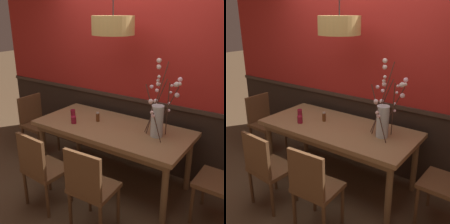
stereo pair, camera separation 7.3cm
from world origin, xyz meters
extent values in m
plane|color=brown|center=(0.00, 0.00, 0.00)|extent=(24.00, 24.00, 0.00)
cube|color=#2D2119|center=(0.00, 0.60, 0.47)|extent=(4.94, 0.12, 0.95)
cube|color=#3E2E24|center=(0.00, 0.59, 0.97)|extent=(4.94, 0.14, 0.05)
cube|color=#B2231E|center=(0.00, 0.60, 1.79)|extent=(4.94, 0.12, 1.68)
cube|color=#997047|center=(0.00, 0.00, 0.73)|extent=(1.93, 0.88, 0.05)
cube|color=brown|center=(0.00, 0.00, 0.67)|extent=(1.82, 0.77, 0.08)
cylinder|color=brown|center=(-0.88, -0.35, 0.35)|extent=(0.07, 0.07, 0.71)
cylinder|color=brown|center=(0.88, -0.35, 0.35)|extent=(0.07, 0.07, 0.71)
cylinder|color=brown|center=(-0.88, 0.35, 0.35)|extent=(0.07, 0.07, 0.71)
cylinder|color=brown|center=(0.88, 0.35, 0.35)|extent=(0.07, 0.07, 0.71)
cube|color=brown|center=(0.27, 0.76, 0.44)|extent=(0.41, 0.42, 0.04)
cube|color=brown|center=(0.28, 0.94, 0.69)|extent=(0.39, 0.04, 0.46)
cylinder|color=brown|center=(0.44, 0.58, 0.21)|extent=(0.04, 0.04, 0.42)
cylinder|color=brown|center=(0.10, 0.58, 0.21)|extent=(0.04, 0.04, 0.42)
cylinder|color=brown|center=(0.45, 0.93, 0.21)|extent=(0.04, 0.04, 0.42)
cylinder|color=brown|center=(0.10, 0.94, 0.21)|extent=(0.04, 0.04, 0.42)
cube|color=brown|center=(1.30, -0.02, 0.47)|extent=(0.44, 0.44, 0.04)
cylinder|color=brown|center=(1.12, -0.20, 0.22)|extent=(0.04, 0.04, 0.45)
cylinder|color=brown|center=(1.13, 0.18, 0.22)|extent=(0.04, 0.04, 0.45)
cube|color=brown|center=(-0.26, 0.80, 0.45)|extent=(0.44, 0.44, 0.04)
cube|color=brown|center=(-0.27, 0.99, 0.70)|extent=(0.40, 0.05, 0.45)
cylinder|color=brown|center=(-0.07, 0.63, 0.22)|extent=(0.04, 0.04, 0.43)
cylinder|color=brown|center=(-0.43, 0.61, 0.22)|extent=(0.04, 0.04, 0.43)
cylinder|color=brown|center=(-0.09, 0.99, 0.22)|extent=(0.04, 0.04, 0.43)
cylinder|color=brown|center=(-0.45, 0.98, 0.22)|extent=(0.04, 0.04, 0.43)
cube|color=brown|center=(0.33, -0.79, 0.47)|extent=(0.44, 0.41, 0.04)
cube|color=brown|center=(0.34, -0.97, 0.71)|extent=(0.40, 0.06, 0.43)
cylinder|color=brown|center=(0.14, -0.64, 0.22)|extent=(0.04, 0.04, 0.45)
cylinder|color=brown|center=(0.50, -0.62, 0.22)|extent=(0.04, 0.04, 0.45)
cylinder|color=brown|center=(0.16, -0.96, 0.22)|extent=(0.04, 0.04, 0.45)
cube|color=brown|center=(-0.34, -0.79, 0.44)|extent=(0.46, 0.42, 0.04)
cube|color=brown|center=(-0.35, -0.97, 0.68)|extent=(0.41, 0.06, 0.43)
cylinder|color=brown|center=(-0.51, -0.61, 0.21)|extent=(0.04, 0.04, 0.42)
cylinder|color=brown|center=(-0.14, -0.63, 0.21)|extent=(0.04, 0.04, 0.42)
cylinder|color=brown|center=(-0.53, -0.95, 0.21)|extent=(0.04, 0.04, 0.42)
cylinder|color=brown|center=(-0.16, -0.97, 0.21)|extent=(0.04, 0.04, 0.42)
cube|color=brown|center=(-1.34, 0.02, 0.46)|extent=(0.44, 0.44, 0.04)
cube|color=brown|center=(-1.54, 0.02, 0.68)|extent=(0.05, 0.41, 0.41)
cylinder|color=brown|center=(-1.15, 0.20, 0.22)|extent=(0.04, 0.04, 0.43)
cylinder|color=brown|center=(-1.16, -0.17, 0.22)|extent=(0.04, 0.04, 0.43)
cylinder|color=brown|center=(-1.52, 0.21, 0.22)|extent=(0.04, 0.04, 0.43)
cylinder|color=brown|center=(-1.53, -0.16, 0.22)|extent=(0.04, 0.04, 0.43)
cylinder|color=silver|center=(0.57, 0.05, 0.94)|extent=(0.14, 0.14, 0.36)
cylinder|color=silver|center=(0.57, 0.05, 0.80)|extent=(0.12, 0.12, 0.08)
cylinder|color=#472D23|center=(0.49, 0.16, 1.07)|extent=(0.17, 0.20, 0.62)
sphere|color=silver|center=(0.41, 0.20, 1.28)|extent=(0.04, 0.04, 0.04)
sphere|color=#F8C8E4|center=(0.47, 0.19, 1.12)|extent=(0.05, 0.05, 0.05)
sphere|color=silver|center=(0.51, 0.13, 1.10)|extent=(0.04, 0.04, 0.04)
sphere|color=white|center=(0.47, 0.19, 1.12)|extent=(0.05, 0.05, 0.05)
cylinder|color=#472D23|center=(0.53, 0.10, 1.18)|extent=(0.18, 0.14, 0.82)
sphere|color=#FFD8D2|center=(0.50, 0.17, 1.37)|extent=(0.04, 0.04, 0.04)
sphere|color=#FED7D4|center=(0.49, 0.19, 1.51)|extent=(0.05, 0.05, 0.05)
sphere|color=#FFCEE0|center=(0.52, 0.11, 1.27)|extent=(0.04, 0.04, 0.04)
sphere|color=#FFD4D0|center=(0.50, 0.17, 1.33)|extent=(0.05, 0.05, 0.05)
sphere|color=#FDD8D0|center=(0.49, 0.20, 1.58)|extent=(0.05, 0.05, 0.05)
sphere|color=white|center=(0.52, 0.15, 1.41)|extent=(0.04, 0.04, 0.04)
cylinder|color=#472D23|center=(0.68, 0.06, 1.09)|extent=(0.09, 0.18, 0.65)
sphere|color=silver|center=(0.75, 0.08, 1.38)|extent=(0.05, 0.05, 0.05)
sphere|color=#F9C7E1|center=(0.73, 0.10, 1.37)|extent=(0.05, 0.05, 0.05)
sphere|color=#FFC8E2|center=(0.76, 0.13, 1.42)|extent=(0.05, 0.05, 0.05)
sphere|color=silver|center=(0.76, 0.10, 1.26)|extent=(0.05, 0.05, 0.05)
sphere|color=#FFDCD2|center=(0.78, 0.10, 1.38)|extent=(0.04, 0.04, 0.04)
cylinder|color=#472D23|center=(0.61, 0.20, 1.05)|extent=(0.26, 0.04, 0.57)
sphere|color=white|center=(0.61, 0.28, 1.22)|extent=(0.03, 0.03, 0.03)
sphere|color=white|center=(0.61, 0.29, 1.30)|extent=(0.03, 0.03, 0.03)
sphere|color=white|center=(0.62, 0.22, 1.11)|extent=(0.04, 0.04, 0.04)
sphere|color=white|center=(0.64, 0.20, 1.04)|extent=(0.03, 0.03, 0.03)
cylinder|color=#472D23|center=(0.57, -0.05, 1.06)|extent=(0.24, 0.06, 0.60)
sphere|color=silver|center=(0.54, -0.08, 1.20)|extent=(0.04, 0.04, 0.04)
sphere|color=#FFD8DB|center=(0.56, -0.12, 1.22)|extent=(0.05, 0.05, 0.05)
sphere|color=#F9D3DC|center=(0.57, -0.05, 1.04)|extent=(0.04, 0.04, 0.04)
sphere|color=#FAD5D6|center=(0.56, -0.08, 1.08)|extent=(0.04, 0.04, 0.04)
cylinder|color=maroon|center=(-0.46, -0.19, 0.80)|extent=(0.07, 0.07, 0.09)
torus|color=#A81B37|center=(-0.46, -0.19, 0.85)|extent=(0.07, 0.07, 0.01)
cylinder|color=silver|center=(-0.46, -0.19, 0.79)|extent=(0.05, 0.05, 0.05)
cylinder|color=maroon|center=(-0.65, 0.02, 0.80)|extent=(0.06, 0.06, 0.08)
torus|color=#A81B37|center=(-0.65, 0.02, 0.84)|extent=(0.07, 0.07, 0.01)
cylinder|color=silver|center=(-0.65, 0.02, 0.79)|extent=(0.04, 0.04, 0.04)
cylinder|color=brown|center=(-0.25, 0.04, 0.81)|extent=(0.05, 0.05, 0.10)
cylinder|color=beige|center=(-0.25, 0.04, 0.87)|extent=(0.04, 0.04, 0.02)
cylinder|color=tan|center=(-0.04, 0.08, 1.94)|extent=(0.48, 0.48, 0.20)
sphere|color=#F9EAB7|center=(-0.04, 0.08, 1.91)|extent=(0.14, 0.14, 0.14)
camera|label=1|loc=(1.74, -2.56, 2.08)|focal=44.13mm
camera|label=2|loc=(1.80, -2.52, 2.08)|focal=44.13mm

